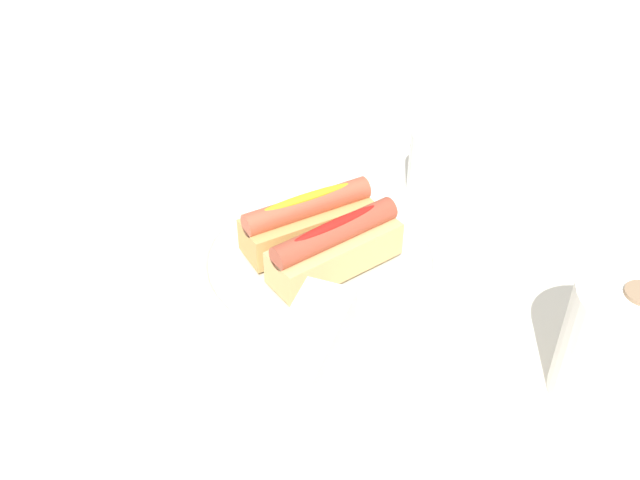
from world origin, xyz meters
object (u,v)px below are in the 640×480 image
Objects in this scene: hotdog_front at (306,222)px; water_glass at (435,165)px; hotdog_back at (335,247)px; paper_towel_roll at (623,348)px; napkin_box at (310,391)px; serving_bowl at (320,264)px.

water_glass is (-0.22, 0.04, -0.02)m from hotdog_front.
hotdog_back is 1.18× the size of paper_towel_roll.
paper_towel_roll is at bearing 93.38° from hotdog_front.
hotdog_back is 1.05× the size of napkin_box.
paper_towel_roll reaches higher than serving_bowl.
napkin_box is (0.18, 0.10, 0.01)m from hotdog_back.
hotdog_back is at bearing 73.03° from hotdog_front.
serving_bowl is 1.73× the size of hotdog_back.
napkin_box is at bearing -41.39° from paper_towel_roll.
serving_bowl is 1.74× the size of hotdog_front.
serving_bowl is 0.24m from napkin_box.
paper_towel_roll is at bearing 97.06° from hotdog_back.
hotdog_front is 0.05m from hotdog_back.
water_glass reaches higher than serving_bowl.
hotdog_front is 0.22m from water_glass.
paper_towel_roll reaches higher than hotdog_back.
napkin_box is at bearing 30.21° from hotdog_back.
water_glass is 0.60× the size of napkin_box.
hotdog_front is at bearing -158.08° from napkin_box.
hotdog_back reaches higher than serving_bowl.
hotdog_front is 1.17× the size of paper_towel_roll.
hotdog_front reaches higher than serving_bowl.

